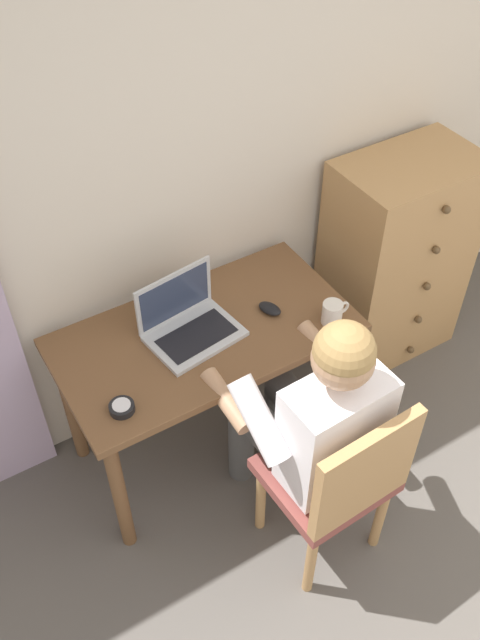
% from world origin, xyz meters
% --- Properties ---
extents(wall_back, '(4.80, 0.05, 2.50)m').
position_xyz_m(wall_back, '(0.00, 2.20, 1.25)').
color(wall_back, beige).
rests_on(wall_back, ground_plane).
extents(desk, '(1.15, 0.62, 0.72)m').
position_xyz_m(desk, '(-0.41, 1.82, 0.61)').
color(desk, brown).
rests_on(desk, ground_plane).
extents(dresser, '(0.64, 0.44, 1.06)m').
position_xyz_m(dresser, '(0.68, 1.93, 0.53)').
color(dresser, tan).
rests_on(dresser, ground_plane).
extents(chair, '(0.44, 0.42, 0.88)m').
position_xyz_m(chair, '(-0.26, 1.13, 0.49)').
color(chair, brown).
rests_on(chair, ground_plane).
extents(person_seated, '(0.54, 0.60, 1.20)m').
position_xyz_m(person_seated, '(-0.26, 1.31, 0.68)').
color(person_seated, '#4C4C4C').
rests_on(person_seated, ground_plane).
extents(laptop, '(0.37, 0.29, 0.24)m').
position_xyz_m(laptop, '(-0.46, 1.86, 0.77)').
color(laptop, '#B7BABF').
rests_on(laptop, desk).
extents(computer_mouse, '(0.09, 0.11, 0.03)m').
position_xyz_m(computer_mouse, '(-0.13, 1.79, 0.73)').
color(computer_mouse, black).
rests_on(computer_mouse, desk).
extents(desk_clock, '(0.09, 0.09, 0.03)m').
position_xyz_m(desk_clock, '(-0.83, 1.64, 0.73)').
color(desk_clock, black).
rests_on(desk_clock, desk).
extents(coffee_mug, '(0.12, 0.08, 0.09)m').
position_xyz_m(coffee_mug, '(0.05, 1.61, 0.77)').
color(coffee_mug, silver).
rests_on(coffee_mug, desk).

